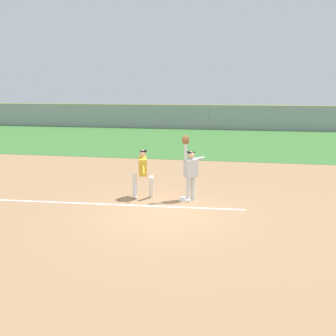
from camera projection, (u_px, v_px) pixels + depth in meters
ground_plane at (164, 213)px, 11.07m from camera, size 73.30×73.30×0.00m
outfield_grass at (202, 141)px, 26.20m from camera, size 54.04×14.73×0.01m
chalk_foul_line at (65, 202)px, 12.12m from camera, size 11.99×0.62×0.01m
first_base at (186, 199)px, 12.32m from camera, size 0.39×0.39×0.08m
fielder at (190, 169)px, 12.07m from camera, size 0.77×0.64×2.28m
runner at (143, 170)px, 12.38m from camera, size 0.85×0.83×1.72m
baseball at (184, 140)px, 11.91m from camera, size 0.07×0.07×0.07m
outfield_fence at (209, 117)px, 33.05m from camera, size 54.12×0.08×2.24m
parked_car_tan at (106, 117)px, 38.73m from camera, size 4.40×2.13×1.25m
parked_car_green at (166, 118)px, 37.66m from camera, size 4.46×2.23×1.25m
parked_car_black at (225, 119)px, 36.38m from camera, size 4.50×2.32×1.25m
parked_car_red at (285, 120)px, 34.96m from camera, size 4.53×2.38×1.25m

